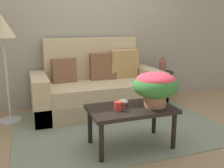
{
  "coord_description": "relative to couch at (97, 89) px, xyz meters",
  "views": [
    {
      "loc": [
        -1.15,
        -3.0,
        1.37
      ],
      "look_at": [
        -0.06,
        0.08,
        0.59
      ],
      "focal_mm": 41.18,
      "sensor_mm": 36.0,
      "label": 1
    }
  ],
  "objects": [
    {
      "name": "ground_plane",
      "position": [
        0.06,
        -0.77,
        -0.34
      ],
      "size": [
        14.0,
        14.0,
        0.0
      ],
      "primitive_type": "plane",
      "color": "#997A56"
    },
    {
      "name": "wall_back",
      "position": [
        0.06,
        0.48,
        0.98
      ],
      "size": [
        6.4,
        0.12,
        2.66
      ],
      "primitive_type": "cube",
      "color": "gray",
      "rests_on": "ground"
    },
    {
      "name": "area_rug",
      "position": [
        0.06,
        -0.73,
        -0.34
      ],
      "size": [
        2.69,
        1.98,
        0.01
      ],
      "primitive_type": "cube",
      "color": "gray",
      "rests_on": "ground"
    },
    {
      "name": "couch",
      "position": [
        0.0,
        0.0,
        0.0
      ],
      "size": [
        1.97,
        0.91,
        1.13
      ],
      "color": "tan",
      "rests_on": "ground"
    },
    {
      "name": "coffee_table",
      "position": [
        0.0,
        -1.32,
        0.06
      ],
      "size": [
        0.94,
        0.55,
        0.46
      ],
      "color": "black",
      "rests_on": "ground"
    },
    {
      "name": "side_table",
      "position": [
        1.2,
        0.08,
        0.03
      ],
      "size": [
        0.39,
        0.39,
        0.54
      ],
      "color": "black",
      "rests_on": "ground"
    },
    {
      "name": "floor_lamp",
      "position": [
        -1.3,
        -0.06,
        0.87
      ],
      "size": [
        0.35,
        0.35,
        1.48
      ],
      "color": "#B2B2B7",
      "rests_on": "ground"
    },
    {
      "name": "potted_plant",
      "position": [
        0.26,
        -1.37,
        0.36
      ],
      "size": [
        0.5,
        0.5,
        0.38
      ],
      "color": "#A36B4C",
      "rests_on": "coffee_table"
    },
    {
      "name": "coffee_mug",
      "position": [
        -0.16,
        -1.36,
        0.17
      ],
      "size": [
        0.13,
        0.09,
        0.09
      ],
      "color": "red",
      "rests_on": "coffee_table"
    },
    {
      "name": "snack_bowl",
      "position": [
        -0.05,
        -1.2,
        0.15
      ],
      "size": [
        0.12,
        0.12,
        0.06
      ],
      "color": "silver",
      "rests_on": "coffee_table"
    },
    {
      "name": "table_vase",
      "position": [
        1.2,
        0.08,
        0.3
      ],
      "size": [
        0.12,
        0.12,
        0.25
      ],
      "color": "#934C42",
      "rests_on": "side_table"
    }
  ]
}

